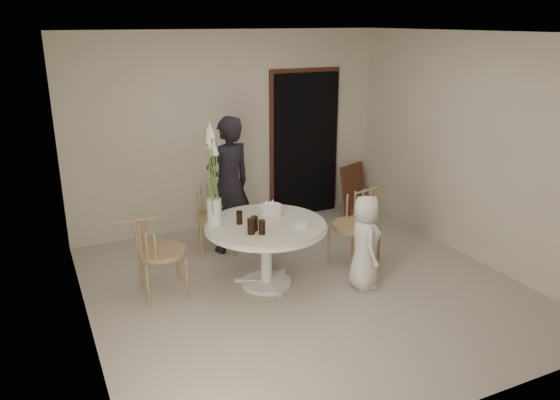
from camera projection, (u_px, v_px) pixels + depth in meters
name	position (u px, v px, depth m)	size (l,w,h in m)	color
ground	(305.00, 287.00, 6.04)	(4.50, 4.50, 0.00)	#BBB49F
room_shell	(307.00, 144.00, 5.53)	(4.50, 4.50, 4.50)	silver
doorway	(305.00, 145.00, 8.05)	(1.00, 0.10, 2.10)	black
door_trim	(304.00, 141.00, 8.07)	(1.12, 0.03, 2.22)	brown
table	(266.00, 233.00, 5.92)	(1.33, 1.33, 0.73)	white
picture_frame	(354.00, 189.00, 8.30)	(0.56, 0.04, 0.75)	brown
chair_far	(215.00, 206.00, 6.92)	(0.57, 0.60, 0.88)	#A47E59
chair_right	(362.00, 216.00, 6.49)	(0.62, 0.59, 0.92)	#A47E59
chair_left	(149.00, 246.00, 5.69)	(0.55, 0.51, 0.89)	#A47E59
girl	(229.00, 185.00, 6.77)	(0.63, 0.41, 1.73)	black
boy	(365.00, 242.00, 5.91)	(0.52, 0.34, 1.05)	white
birthday_cake	(271.00, 210.00, 6.09)	(0.25, 0.25, 0.17)	white
cola_tumbler_a	(251.00, 226.00, 5.56)	(0.08, 0.08, 0.17)	black
cola_tumbler_b	(262.00, 227.00, 5.56)	(0.07, 0.07, 0.15)	black
cola_tumbler_c	(255.00, 223.00, 5.65)	(0.07, 0.07, 0.16)	black
cola_tumbler_d	(239.00, 218.00, 5.84)	(0.07, 0.07, 0.14)	black
plate_stack	(301.00, 224.00, 5.80)	(0.18, 0.18, 0.04)	white
flower_vase	(213.00, 182.00, 5.70)	(0.15, 0.15, 1.13)	silver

